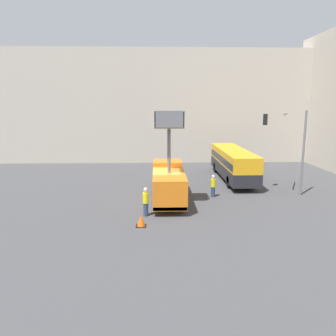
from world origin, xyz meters
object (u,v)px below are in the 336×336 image
city_bus (233,162)px  traffic_light_pole (290,139)px  utility_truck (168,181)px  road_worker_directing (213,186)px  road_worker_near_truck (146,202)px  traffic_cone_near_truck (141,221)px

city_bus → traffic_light_pole: bearing=-132.5°
city_bus → traffic_light_pole: 6.95m
traffic_light_pole → utility_truck: bearing=-169.4°
city_bus → utility_truck: bearing=154.8°
road_worker_directing → road_worker_near_truck: bearing=101.1°
utility_truck → traffic_cone_near_truck: (-1.82, -5.17, -1.23)m
city_bus → road_worker_directing: bearing=171.1°
road_worker_directing → traffic_cone_near_truck: 8.30m
city_bus → traffic_cone_near_truck: city_bus is taller
utility_truck → city_bus: bearing=48.1°
traffic_light_pole → city_bus: bearing=120.9°
utility_truck → road_worker_directing: utility_truck is taller
road_worker_near_truck → road_worker_directing: road_worker_near_truck is taller
road_worker_near_truck → city_bus: bearing=158.6°
traffic_light_pole → traffic_cone_near_truck: (-11.64, -7.02, -4.19)m
traffic_light_pole → road_worker_directing: size_ratio=3.81×
city_bus → traffic_cone_near_truck: bearing=162.8°
traffic_light_pole → road_worker_near_truck: (-11.42, -5.15, -3.55)m
traffic_light_pole → road_worker_near_truck: size_ratio=3.53×
city_bus → road_worker_directing: city_bus is taller
traffic_light_pole → road_worker_near_truck: bearing=-155.7°
city_bus → road_worker_directing: 6.93m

